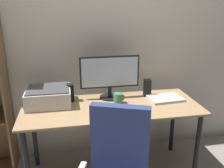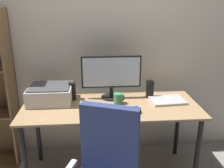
{
  "view_description": "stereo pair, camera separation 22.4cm",
  "coord_description": "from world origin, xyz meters",
  "px_view_note": "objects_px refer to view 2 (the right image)",
  "views": [
    {
      "loc": [
        -0.38,
        -2.05,
        1.66
      ],
      "look_at": [
        0.01,
        0.04,
        0.93
      ],
      "focal_mm": 39.57,
      "sensor_mm": 36.0,
      "label": 1
    },
    {
      "loc": [
        -0.15,
        -2.08,
        1.66
      ],
      "look_at": [
        0.01,
        0.04,
        0.93
      ],
      "focal_mm": 39.57,
      "sensor_mm": 36.0,
      "label": 2
    }
  ],
  "objects_px": {
    "keyboard": "(109,113)",
    "printer": "(50,94)",
    "speaker_left": "(72,91)",
    "coffee_mug": "(118,98)",
    "laptop": "(167,100)",
    "mouse": "(136,110)",
    "desk": "(111,114)",
    "monitor": "(111,74)",
    "speaker_right": "(150,89)"
  },
  "relations": [
    {
      "from": "coffee_mug",
      "to": "printer",
      "type": "height_order",
      "value": "printer"
    },
    {
      "from": "coffee_mug",
      "to": "laptop",
      "type": "height_order",
      "value": "coffee_mug"
    },
    {
      "from": "desk",
      "to": "speaker_right",
      "type": "relative_size",
      "value": 9.53
    },
    {
      "from": "laptop",
      "to": "printer",
      "type": "distance_m",
      "value": 1.11
    },
    {
      "from": "monitor",
      "to": "speaker_left",
      "type": "distance_m",
      "value": 0.41
    },
    {
      "from": "desk",
      "to": "printer",
      "type": "distance_m",
      "value": 0.6
    },
    {
      "from": "laptop",
      "to": "speaker_right",
      "type": "relative_size",
      "value": 1.88
    },
    {
      "from": "desk",
      "to": "monitor",
      "type": "height_order",
      "value": "monitor"
    },
    {
      "from": "mouse",
      "to": "speaker_right",
      "type": "relative_size",
      "value": 0.56
    },
    {
      "from": "keyboard",
      "to": "speaker_left",
      "type": "bearing_deg",
      "value": 133.52
    },
    {
      "from": "printer",
      "to": "speaker_left",
      "type": "bearing_deg",
      "value": 13.96
    },
    {
      "from": "keyboard",
      "to": "printer",
      "type": "xyz_separation_m",
      "value": [
        -0.54,
        0.3,
        0.07
      ]
    },
    {
      "from": "desk",
      "to": "mouse",
      "type": "distance_m",
      "value": 0.28
    },
    {
      "from": "coffee_mug",
      "to": "printer",
      "type": "relative_size",
      "value": 0.25
    },
    {
      "from": "desk",
      "to": "keyboard",
      "type": "height_order",
      "value": "keyboard"
    },
    {
      "from": "laptop",
      "to": "printer",
      "type": "xyz_separation_m",
      "value": [
        -1.11,
        0.08,
        0.07
      ]
    },
    {
      "from": "desk",
      "to": "laptop",
      "type": "xyz_separation_m",
      "value": [
        0.54,
        0.05,
        0.1
      ]
    },
    {
      "from": "desk",
      "to": "speaker_right",
      "type": "bearing_deg",
      "value": 24.38
    },
    {
      "from": "coffee_mug",
      "to": "speaker_left",
      "type": "xyz_separation_m",
      "value": [
        -0.43,
        0.14,
        0.04
      ]
    },
    {
      "from": "desk",
      "to": "mouse",
      "type": "relative_size",
      "value": 16.87
    },
    {
      "from": "coffee_mug",
      "to": "speaker_right",
      "type": "xyz_separation_m",
      "value": [
        0.33,
        0.14,
        0.04
      ]
    },
    {
      "from": "keyboard",
      "to": "monitor",
      "type": "bearing_deg",
      "value": 82.54
    },
    {
      "from": "keyboard",
      "to": "coffee_mug",
      "type": "distance_m",
      "value": 0.24
    },
    {
      "from": "coffee_mug",
      "to": "printer",
      "type": "distance_m",
      "value": 0.64
    },
    {
      "from": "desk",
      "to": "coffee_mug",
      "type": "relative_size",
      "value": 16.15
    },
    {
      "from": "monitor",
      "to": "keyboard",
      "type": "distance_m",
      "value": 0.43
    },
    {
      "from": "speaker_right",
      "to": "printer",
      "type": "height_order",
      "value": "speaker_right"
    },
    {
      "from": "laptop",
      "to": "speaker_left",
      "type": "relative_size",
      "value": 1.88
    },
    {
      "from": "laptop",
      "to": "speaker_left",
      "type": "distance_m",
      "value": 0.92
    },
    {
      "from": "monitor",
      "to": "keyboard",
      "type": "xyz_separation_m",
      "value": [
        -0.05,
        -0.36,
        -0.23
      ]
    },
    {
      "from": "keyboard",
      "to": "desk",
      "type": "bearing_deg",
      "value": 80.68
    },
    {
      "from": "desk",
      "to": "monitor",
      "type": "xyz_separation_m",
      "value": [
        0.02,
        0.19,
        0.33
      ]
    },
    {
      "from": "laptop",
      "to": "speaker_left",
      "type": "xyz_separation_m",
      "value": [
        -0.91,
        0.13,
        0.07
      ]
    },
    {
      "from": "monitor",
      "to": "coffee_mug",
      "type": "xyz_separation_m",
      "value": [
        0.05,
        -0.15,
        -0.19
      ]
    },
    {
      "from": "mouse",
      "to": "coffee_mug",
      "type": "bearing_deg",
      "value": 114.36
    },
    {
      "from": "desk",
      "to": "printer",
      "type": "xyz_separation_m",
      "value": [
        -0.56,
        0.13,
        0.17
      ]
    },
    {
      "from": "coffee_mug",
      "to": "speaker_left",
      "type": "bearing_deg",
      "value": 162.36
    },
    {
      "from": "coffee_mug",
      "to": "speaker_right",
      "type": "relative_size",
      "value": 0.59
    },
    {
      "from": "mouse",
      "to": "printer",
      "type": "height_order",
      "value": "printer"
    },
    {
      "from": "speaker_right",
      "to": "mouse",
      "type": "bearing_deg",
      "value": -119.65
    },
    {
      "from": "keyboard",
      "to": "printer",
      "type": "bearing_deg",
      "value": 150.52
    },
    {
      "from": "speaker_left",
      "to": "speaker_right",
      "type": "xyz_separation_m",
      "value": [
        0.76,
        0.0,
        0.0
      ]
    },
    {
      "from": "keyboard",
      "to": "speaker_right",
      "type": "bearing_deg",
      "value": 39.14
    },
    {
      "from": "keyboard",
      "to": "laptop",
      "type": "bearing_deg",
      "value": 20.8
    },
    {
      "from": "speaker_right",
      "to": "coffee_mug",
      "type": "bearing_deg",
      "value": -157.21
    },
    {
      "from": "coffee_mug",
      "to": "printer",
      "type": "bearing_deg",
      "value": 172.12
    },
    {
      "from": "monitor",
      "to": "mouse",
      "type": "relative_size",
      "value": 5.97
    },
    {
      "from": "desk",
      "to": "keyboard",
      "type": "relative_size",
      "value": 5.59
    },
    {
      "from": "monitor",
      "to": "desk",
      "type": "bearing_deg",
      "value": -95.49
    },
    {
      "from": "keyboard",
      "to": "printer",
      "type": "distance_m",
      "value": 0.62
    }
  ]
}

